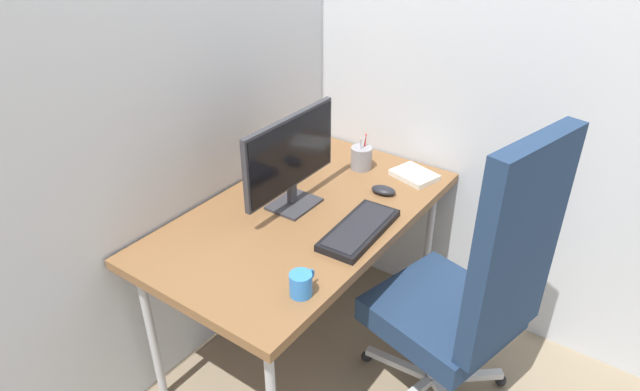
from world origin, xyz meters
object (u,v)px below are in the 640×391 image
Objects in this scene: monitor at (291,157)px; pen_holder at (361,158)px; notebook at (414,175)px; mouse at (383,190)px; keyboard at (359,230)px; coffee_mug at (301,284)px; office_chair at (472,290)px.

pen_holder is at bearing -7.49° from monitor.
pen_holder reaches higher than notebook.
mouse is 0.66× the size of pen_holder.
keyboard is (-0.02, -0.34, -0.20)m from monitor.
monitor is 3.23× the size of pen_holder.
mouse is at bearing 8.46° from coffee_mug.
office_chair is 2.37× the size of monitor.
monitor reaches higher than pen_holder.
office_chair is 6.70× the size of notebook.
office_chair is 0.47m from keyboard.
coffee_mug is at bearing -139.09° from monitor.
keyboard is 0.54m from pen_holder.
pen_holder is at bearing 45.85° from mouse.
pen_holder is (0.46, 0.28, 0.04)m from keyboard.
pen_holder is (0.45, -0.06, -0.17)m from monitor.
office_chair is 0.65m from coffee_mug.
pen_holder is 0.93m from coffee_mug.
coffee_mug is (-0.43, -0.37, -0.18)m from monitor.
office_chair is 0.85m from pen_holder.
pen_holder is 0.87× the size of notebook.
monitor is 0.48m from pen_holder.
pen_holder is (0.40, 0.73, 0.17)m from office_chair.
pen_holder reaches higher than coffee_mug.
coffee_mug is (-0.41, -0.03, 0.03)m from keyboard.
mouse is at bearing 13.22° from keyboard.
mouse is 0.98× the size of coffee_mug.
notebook is at bearing 46.05° from office_chair.
mouse is at bearing -125.89° from pen_holder.
mouse is (0.30, -0.26, -0.20)m from monitor.
monitor is 4.82× the size of coffee_mug.
notebook is (0.52, 0.03, -0.00)m from keyboard.
notebook is at bearing -19.66° from mouse.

